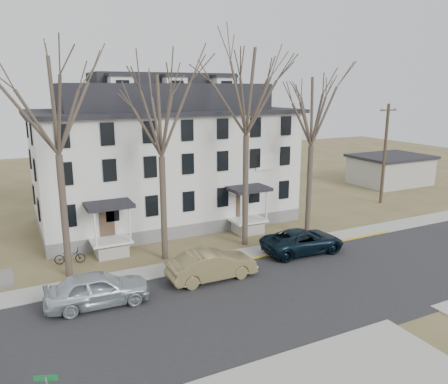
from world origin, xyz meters
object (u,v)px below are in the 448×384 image
utility_pole_far (385,153)px  bicycle_left (70,257)px  tree_mid_left (160,110)px  car_tan (212,266)px  tree_center (247,85)px  car_navy (303,241)px  car_silver (97,289)px  boarding_house (165,157)px  tree_far_left (54,99)px  tree_mid_right (313,107)px

utility_pole_far → bicycle_left: size_ratio=5.02×
tree_mid_left → utility_pole_far: (23.50, 4.20, -4.70)m
car_tan → tree_center: bearing=-47.2°
tree_center → car_navy: size_ratio=2.58×
tree_center → car_silver: 15.77m
car_silver → utility_pole_far: bearing=-70.0°
car_navy → bicycle_left: 15.28m
tree_center → boarding_house: bearing=110.2°
car_tan → car_silver: bearing=91.8°
tree_far_left → utility_pole_far: 30.29m
tree_center → car_tan: bearing=-137.1°
boarding_house → tree_center: tree_center is taller
tree_far_left → tree_mid_right: bearing=0.0°
tree_mid_left → bicycle_left: 10.90m
bicycle_left → car_silver: bearing=-162.6°
tree_mid_right → utility_pole_far: 13.55m
car_silver → bicycle_left: car_silver is taller
tree_mid_right → utility_pole_far: bearing=19.3°
car_silver → car_navy: car_silver is taller
tree_mid_left → car_silver: (-5.16, -4.50, -8.71)m
tree_mid_left → bicycle_left: (-5.71, 1.81, -9.11)m
boarding_house → car_tan: boarding_house is taller
boarding_house → car_silver: 15.71m
utility_pole_far → tree_mid_right: bearing=-160.7°
boarding_house → tree_center: 10.39m
tree_mid_right → utility_pole_far: tree_mid_right is taller
tree_mid_right → tree_center: bearing=180.0°
utility_pole_far → car_silver: 30.22m
tree_mid_left → bicycle_left: tree_mid_left is taller
boarding_house → car_silver: boarding_house is taller
tree_far_left → car_silver: 10.50m
bicycle_left → tree_mid_left: bearing=-95.1°
utility_pole_far → car_tan: size_ratio=1.81×
tree_mid_left → car_navy: (8.74, -3.16, -8.81)m
tree_far_left → car_navy: (14.74, -3.16, -9.55)m
tree_mid_right → tree_mid_left: bearing=180.0°
tree_far_left → car_navy: size_ratio=2.41×
car_tan → boarding_house: bearing=-7.4°
tree_mid_right → car_tan: tree_mid_right is taller
tree_far_left → tree_mid_left: bearing=0.0°
boarding_house → tree_mid_right: tree_mid_right is taller
boarding_house → tree_center: (3.00, -8.15, 5.71)m
tree_far_left → bicycle_left: size_ratio=7.25×
tree_center → car_tan: size_ratio=2.80×
boarding_house → tree_far_left: bearing=-137.8°
tree_far_left → bicycle_left: 10.02m
tree_far_left → boarding_house: bearing=42.2°
car_tan → tree_mid_right: bearing=-67.2°
tree_far_left → tree_center: bearing=0.0°
tree_center → bicycle_left: 15.89m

